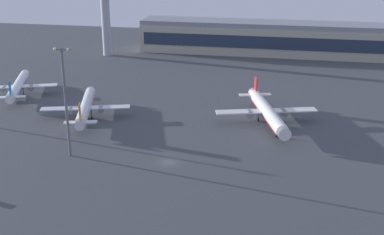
{
  "coord_description": "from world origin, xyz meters",
  "views": [
    {
      "loc": [
        31.24,
        -117.68,
        55.42
      ],
      "look_at": [
        0.89,
        25.29,
        4.0
      ],
      "focal_mm": 47.01,
      "sensor_mm": 36.0,
      "label": 1
    }
  ],
  "objects_px": {
    "airplane_taxiway_distant": "(86,107)",
    "airplane_terminal_side": "(267,111)",
    "apron_light_central": "(65,97)",
    "airplane_far_stand": "(18,86)",
    "control_tower": "(105,8)"
  },
  "relations": [
    {
      "from": "airplane_taxiway_distant",
      "to": "airplane_terminal_side",
      "type": "bearing_deg",
      "value": -10.96
    },
    {
      "from": "apron_light_central",
      "to": "airplane_far_stand",
      "type": "bearing_deg",
      "value": 131.71
    },
    {
      "from": "airplane_taxiway_distant",
      "to": "apron_light_central",
      "type": "bearing_deg",
      "value": -92.24
    },
    {
      "from": "control_tower",
      "to": "apron_light_central",
      "type": "xyz_separation_m",
      "value": [
        36.59,
        -123.49,
        -6.97
      ]
    },
    {
      "from": "control_tower",
      "to": "apron_light_central",
      "type": "bearing_deg",
      "value": -73.49
    },
    {
      "from": "airplane_terminal_side",
      "to": "apron_light_central",
      "type": "bearing_deg",
      "value": 18.78
    },
    {
      "from": "airplane_taxiway_distant",
      "to": "apron_light_central",
      "type": "xyz_separation_m",
      "value": [
        8.41,
        -30.42,
        13.28
      ]
    },
    {
      "from": "airplane_taxiway_distant",
      "to": "apron_light_central",
      "type": "distance_m",
      "value": 34.24
    },
    {
      "from": "airplane_terminal_side",
      "to": "apron_light_central",
      "type": "distance_m",
      "value": 64.17
    },
    {
      "from": "airplane_terminal_side",
      "to": "airplane_taxiway_distant",
      "type": "bearing_deg",
      "value": -10.96
    },
    {
      "from": "airplane_far_stand",
      "to": "airplane_taxiway_distant",
      "type": "bearing_deg",
      "value": -49.41
    },
    {
      "from": "airplane_terminal_side",
      "to": "apron_light_central",
      "type": "relative_size",
      "value": 1.37
    },
    {
      "from": "control_tower",
      "to": "airplane_taxiway_distant",
      "type": "height_order",
      "value": "control_tower"
    },
    {
      "from": "control_tower",
      "to": "apron_light_central",
      "type": "relative_size",
      "value": 1.38
    },
    {
      "from": "airplane_taxiway_distant",
      "to": "airplane_far_stand",
      "type": "xyz_separation_m",
      "value": [
        -35.52,
        18.87,
        -0.01
      ]
    }
  ]
}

